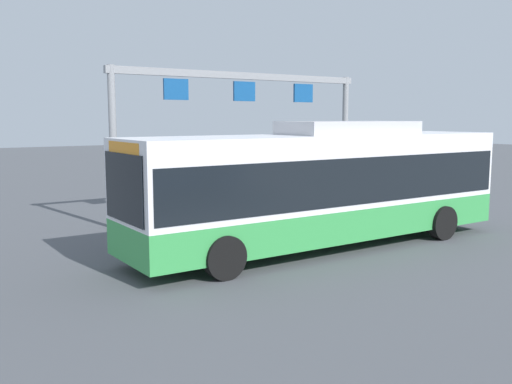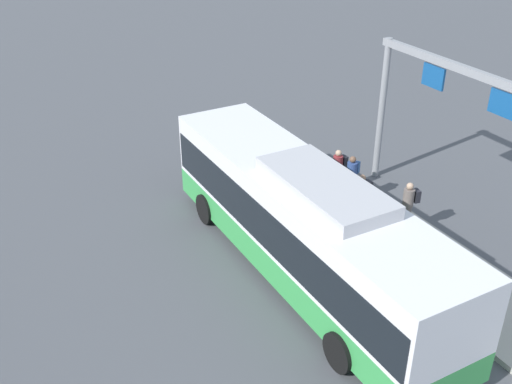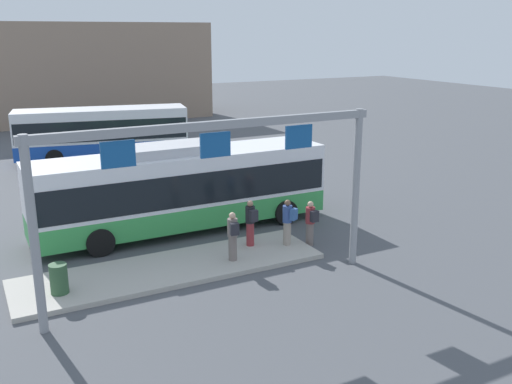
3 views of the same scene
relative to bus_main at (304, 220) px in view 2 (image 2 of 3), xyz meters
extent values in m
plane|color=#4C4F54|center=(0.01, 0.00, -1.81)|extent=(120.00, 120.00, 0.00)
cube|color=#B2ADA3|center=(-1.76, -3.58, -1.73)|extent=(10.00, 2.80, 0.16)
cube|color=green|center=(0.01, 0.00, -1.04)|extent=(11.43, 2.54, 0.85)
cube|color=white|center=(0.01, 0.00, 0.34)|extent=(11.43, 2.54, 1.90)
cube|color=black|center=(0.01, 0.00, 0.14)|extent=(11.20, 2.58, 1.20)
cube|color=black|center=(5.74, -0.02, 0.24)|extent=(0.05, 2.13, 1.50)
cube|color=#B7B7BC|center=(-0.85, 0.00, 1.47)|extent=(4.00, 1.76, 0.36)
cube|color=orange|center=(5.67, -0.02, 1.09)|extent=(0.13, 1.75, 0.28)
cylinder|color=black|center=(3.92, 1.19, -1.31)|extent=(1.00, 0.30, 1.00)
cylinder|color=black|center=(3.92, -1.21, -1.31)|extent=(1.00, 0.30, 1.00)
cylinder|color=black|center=(-3.50, 1.21, -1.31)|extent=(1.00, 0.30, 1.00)
cylinder|color=black|center=(-3.51, -1.19, -1.31)|extent=(1.00, 0.30, 1.00)
cylinder|color=slate|center=(3.49, -3.69, -1.39)|extent=(0.29, 0.29, 0.85)
cylinder|color=maroon|center=(3.49, -3.69, -0.66)|extent=(0.36, 0.36, 0.60)
sphere|color=tan|center=(3.49, -3.69, -0.25)|extent=(0.22, 0.22, 0.22)
cube|color=#26262D|center=(3.50, -3.95, -0.63)|extent=(0.29, 0.19, 0.40)
cylinder|color=maroon|center=(1.37, -3.07, -1.23)|extent=(0.29, 0.29, 0.85)
cylinder|color=black|center=(1.37, -3.07, -0.50)|extent=(0.35, 0.35, 0.60)
sphere|color=#9E755B|center=(1.37, -3.07, -0.09)|extent=(0.22, 0.22, 0.22)
cube|color=#26262D|center=(1.38, -3.33, -0.47)|extent=(0.28, 0.19, 0.40)
cylinder|color=slate|center=(0.23, -4.01, -1.23)|extent=(0.33, 0.33, 0.85)
cylinder|color=slate|center=(0.23, -4.01, -0.50)|extent=(0.40, 0.40, 0.60)
sphere|color=tan|center=(0.23, -4.01, -0.09)|extent=(0.22, 0.22, 0.22)
cube|color=#26262D|center=(0.19, -4.26, -0.47)|extent=(0.31, 0.23, 0.40)
cylinder|color=gray|center=(2.58, -3.60, -1.23)|extent=(0.38, 0.38, 0.85)
cylinder|color=#334C8C|center=(2.58, -3.60, -0.50)|extent=(0.46, 0.46, 0.60)
sphere|color=brown|center=(2.58, -3.60, -0.09)|extent=(0.22, 0.22, 0.22)
cube|color=#335993|center=(2.71, -3.83, -0.47)|extent=(0.33, 0.29, 0.40)
cylinder|color=gray|center=(3.87, -5.76, 0.79)|extent=(0.24, 0.24, 5.20)
cube|color=gray|center=(-1.08, -5.76, 3.24)|extent=(10.31, 0.20, 0.24)
cube|color=#144C8C|center=(-1.08, -5.76, 2.69)|extent=(0.90, 0.08, 0.70)
cube|color=#144C8C|center=(1.64, -5.76, 2.69)|extent=(0.90, 0.08, 0.70)
camera|label=1|loc=(10.13, 11.63, 1.75)|focal=39.57mm
camera|label=2|loc=(-11.73, 7.98, 8.72)|focal=42.56mm
camera|label=3|loc=(-7.35, -20.15, 5.73)|focal=40.14mm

